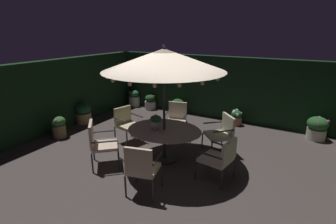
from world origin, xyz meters
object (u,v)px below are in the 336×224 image
at_px(potted_plant_left_near, 236,117).
at_px(potted_plant_left_far, 150,102).
at_px(patio_chair_southwest, 222,131).
at_px(centerpiece_planter, 156,121).
at_px(potted_plant_back_right, 134,98).
at_px(patio_chair_east, 100,141).
at_px(potted_plant_right_far, 317,128).
at_px(patio_chair_northeast, 126,122).
at_px(patio_dining_table, 164,134).
at_px(patio_chair_southeast, 142,166).
at_px(potted_plant_right_near, 178,107).
at_px(potted_plant_front_corner, 83,113).
at_px(potted_plant_back_center, 59,126).
at_px(patio_umbrella, 164,60).
at_px(patio_chair_north, 177,118).
at_px(patio_chair_south, 220,157).

relative_size(potted_plant_left_near, potted_plant_left_far, 0.89).
xyz_separation_m(patio_chair_southwest, potted_plant_left_far, (-3.58, 2.24, -0.28)).
distance_m(centerpiece_planter, potted_plant_left_far, 4.18).
height_order(patio_chair_southwest, potted_plant_back_right, patio_chair_southwest).
distance_m(patio_chair_east, potted_plant_back_right, 4.82).
distance_m(patio_chair_east, potted_plant_right_far, 5.90).
bearing_deg(patio_chair_east, patio_chair_northeast, 103.13).
distance_m(patio_dining_table, patio_chair_southeast, 1.46).
xyz_separation_m(potted_plant_back_right, potted_plant_right_near, (2.05, -0.15, -0.04)).
xyz_separation_m(patio_chair_east, potted_plant_front_corner, (-2.50, 1.84, -0.26)).
height_order(centerpiece_planter, potted_plant_back_center, centerpiece_planter).
xyz_separation_m(patio_umbrella, patio_chair_north, (-0.41, 1.41, -1.79)).
bearing_deg(patio_chair_southeast, patio_chair_southwest, 73.65).
xyz_separation_m(centerpiece_planter, patio_chair_south, (1.59, -0.11, -0.45)).
bearing_deg(patio_chair_southeast, potted_plant_right_near, 109.54).
distance_m(potted_plant_back_center, potted_plant_left_far, 3.68).
bearing_deg(patio_chair_northeast, potted_plant_right_near, 87.16).
bearing_deg(patio_chair_north, potted_plant_right_far, 25.64).
distance_m(patio_chair_northeast, potted_plant_right_near, 2.79).
bearing_deg(potted_plant_right_far, centerpiece_planter, -135.49).
relative_size(patio_chair_east, potted_plant_right_far, 1.59).
height_order(patio_chair_northeast, potted_plant_right_far, patio_chair_northeast).
bearing_deg(potted_plant_left_near, patio_chair_southwest, -84.88).
height_order(patio_chair_north, patio_chair_northeast, patio_chair_north).
height_order(patio_chair_east, potted_plant_front_corner, patio_chair_east).
bearing_deg(patio_chair_southwest, patio_chair_northeast, -165.64).
distance_m(patio_chair_northeast, potted_plant_left_far, 3.09).
relative_size(centerpiece_planter, patio_chair_southwest, 0.39).
xyz_separation_m(patio_chair_northeast, potted_plant_front_corner, (-2.18, 0.49, -0.22)).
relative_size(patio_chair_southwest, potted_plant_right_near, 1.64).
bearing_deg(patio_chair_north, patio_chair_south, -41.61).
relative_size(centerpiece_planter, potted_plant_right_near, 0.64).
distance_m(potted_plant_left_near, potted_plant_left_far, 3.39).
distance_m(patio_chair_south, potted_plant_front_corner, 5.15).
xyz_separation_m(patio_chair_northeast, patio_chair_east, (0.32, -1.35, 0.03)).
bearing_deg(potted_plant_front_corner, centerpiece_planter, -16.00).
bearing_deg(patio_chair_southeast, potted_plant_back_center, 163.66).
height_order(patio_chair_northeast, patio_chair_southeast, patio_chair_southeast).
distance_m(patio_chair_southeast, potted_plant_right_near, 4.85).
height_order(patio_umbrella, potted_plant_right_near, patio_umbrella).
xyz_separation_m(centerpiece_planter, potted_plant_right_far, (3.30, 3.24, -0.63)).
xyz_separation_m(patio_umbrella, patio_chair_southeast, (0.35, -1.42, -1.75)).
bearing_deg(potted_plant_back_right, potted_plant_front_corner, -96.39).
relative_size(potted_plant_back_right, potted_plant_back_center, 1.05).
bearing_deg(potted_plant_left_near, potted_plant_left_far, 178.29).
xyz_separation_m(patio_chair_north, potted_plant_left_far, (-2.11, 1.84, -0.27)).
bearing_deg(patio_umbrella, potted_plant_right_near, 111.97).
xyz_separation_m(potted_plant_back_right, potted_plant_right_far, (6.46, -0.18, 0.02)).
xyz_separation_m(patio_chair_northeast, potted_plant_back_center, (-1.87, -0.73, -0.24)).
distance_m(patio_chair_southeast, potted_plant_left_near, 4.60).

